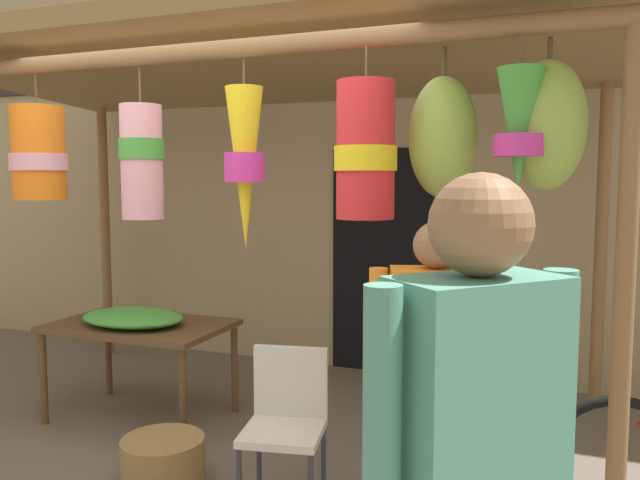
{
  "coord_description": "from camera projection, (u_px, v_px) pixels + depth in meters",
  "views": [
    {
      "loc": [
        1.92,
        -3.23,
        1.73
      ],
      "look_at": [
        0.31,
        0.97,
        1.3
      ],
      "focal_mm": 35.6,
      "sensor_mm": 36.0,
      "label": 1
    }
  ],
  "objects": [
    {
      "name": "vendor_in_orange",
      "position": [
        435.0,
        363.0,
        2.85
      ],
      "size": [
        0.57,
        0.33,
        1.54
      ],
      "color": "#4C8E7A",
      "rests_on": "ground_plane"
    },
    {
      "name": "wicker_basket_by_table",
      "position": [
        163.0,
        461.0,
        3.61
      ],
      "size": [
        0.47,
        0.47,
        0.26
      ],
      "primitive_type": "cylinder",
      "color": "olive",
      "rests_on": "ground_plane"
    },
    {
      "name": "flower_heap_on_table",
      "position": [
        134.0,
        318.0,
        4.47
      ],
      "size": [
        0.76,
        0.53,
        0.11
      ],
      "color": "green",
      "rests_on": "display_table"
    },
    {
      "name": "customer_foreground",
      "position": [
        474.0,
        475.0,
        1.48
      ],
      "size": [
        0.43,
        0.46,
        1.75
      ],
      "color": "#B23347",
      "rests_on": "ground_plane"
    },
    {
      "name": "display_table",
      "position": [
        140.0,
        333.0,
        4.56
      ],
      "size": [
        1.25,
        0.79,
        0.7
      ],
      "color": "brown",
      "rests_on": "ground_plane"
    },
    {
      "name": "market_stall_canopy",
      "position": [
        256.0,
        87.0,
        4.22
      ],
      "size": [
        4.98,
        2.46,
        2.69
      ],
      "color": "brown",
      "rests_on": "ground_plane"
    },
    {
      "name": "shop_facade",
      "position": [
        342.0,
        125.0,
        5.8
      ],
      "size": [
        12.11,
        0.29,
        4.46
      ],
      "color": "#9E8966",
      "rests_on": "ground_plane"
    },
    {
      "name": "folding_chair",
      "position": [
        286.0,
        415.0,
        3.31
      ],
      "size": [
        0.47,
        0.47,
        0.84
      ],
      "color": "beige",
      "rests_on": "ground_plane"
    },
    {
      "name": "ground_plane",
      "position": [
        216.0,
        465.0,
        3.85
      ],
      "size": [
        30.0,
        30.0,
        0.0
      ],
      "primitive_type": "plane",
      "color": "#60564C"
    }
  ]
}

